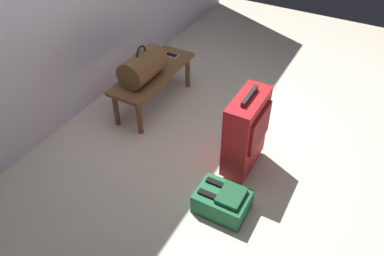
% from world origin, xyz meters
% --- Properties ---
extents(ground_plane, '(6.60, 6.60, 0.00)m').
position_xyz_m(ground_plane, '(0.00, 0.00, 0.00)').
color(ground_plane, beige).
extents(bench, '(1.00, 0.36, 0.38)m').
position_xyz_m(bench, '(0.33, 0.98, 0.32)').
color(bench, brown).
rests_on(bench, ground).
extents(duffel_bag_brown, '(0.44, 0.26, 0.34)m').
position_xyz_m(duffel_bag_brown, '(0.18, 0.98, 0.51)').
color(duffel_bag_brown, brown).
rests_on(duffel_bag_brown, bench).
extents(cell_phone, '(0.07, 0.14, 0.01)m').
position_xyz_m(cell_phone, '(0.67, 0.98, 0.38)').
color(cell_phone, silver).
rests_on(cell_phone, bench).
extents(suitcase_upright_red, '(0.46, 0.22, 0.73)m').
position_xyz_m(suitcase_upright_red, '(-0.05, -0.13, 0.37)').
color(suitcase_upright_red, red).
rests_on(suitcase_upright_red, ground).
extents(backpack_green, '(0.28, 0.38, 0.21)m').
position_xyz_m(backpack_green, '(-0.54, -0.18, 0.09)').
color(backpack_green, '#1E6038').
rests_on(backpack_green, ground).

